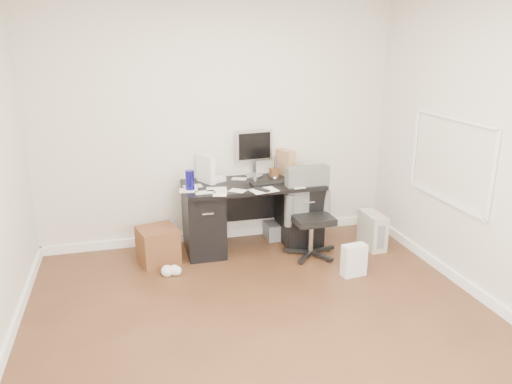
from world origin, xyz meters
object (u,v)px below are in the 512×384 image
at_px(desk, 252,213).
at_px(wicker_basket, 158,245).
at_px(pc_tower, 372,230).
at_px(office_chair, 312,214).
at_px(keyboard, 268,183).
at_px(lcd_monitor, 254,153).

bearing_deg(desk, wicker_basket, -172.32).
bearing_deg(pc_tower, office_chair, -178.25).
bearing_deg(keyboard, pc_tower, -17.61).
distance_m(desk, pc_tower, 1.36).
relative_size(lcd_monitor, keyboard, 1.44).
height_order(office_chair, wicker_basket, office_chair).
relative_size(keyboard, pc_tower, 0.95).
bearing_deg(keyboard, wicker_basket, 178.58).
bearing_deg(wicker_basket, keyboard, 2.67).
bearing_deg(lcd_monitor, pc_tower, -34.50).
xyz_separation_m(lcd_monitor, keyboard, (0.07, -0.34, -0.26)).
distance_m(desk, lcd_monitor, 0.68).
distance_m(keyboard, wicker_basket, 1.34).
height_order(desk, keyboard, keyboard).
bearing_deg(lcd_monitor, wicker_basket, -168.59).
bearing_deg(wicker_basket, pc_tower, -5.32).
relative_size(desk, keyboard, 3.97).
bearing_deg(lcd_monitor, keyboard, -86.68).
height_order(lcd_monitor, keyboard, lcd_monitor).
height_order(keyboard, pc_tower, keyboard).
distance_m(desk, wicker_basket, 1.09).
bearing_deg(keyboard, office_chair, -41.30).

